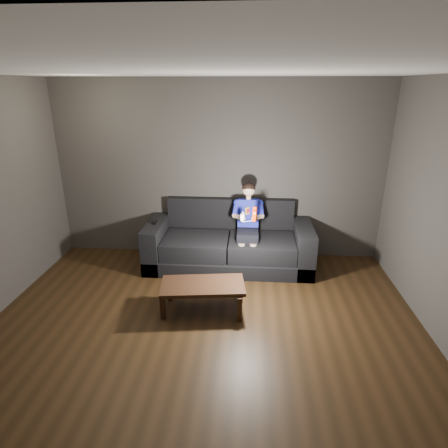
{
  "coord_description": "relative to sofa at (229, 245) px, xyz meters",
  "views": [
    {
      "loc": [
        0.48,
        -3.1,
        2.59
      ],
      "look_at": [
        0.15,
        1.55,
        0.85
      ],
      "focal_mm": 30.0,
      "sensor_mm": 36.0,
      "label": 1
    }
  ],
  "objects": [
    {
      "name": "floor",
      "position": [
        -0.19,
        -2.11,
        -0.31
      ],
      "size": [
        5.0,
        5.0,
        0.0
      ],
      "primitive_type": "plane",
      "color": "black",
      "rests_on": "ground"
    },
    {
      "name": "back_wall",
      "position": [
        -0.19,
        0.39,
        1.04
      ],
      "size": [
        5.0,
        0.04,
        2.7
      ],
      "primitive_type": "cube",
      "color": "#3F3B36",
      "rests_on": "ground"
    },
    {
      "name": "ceiling",
      "position": [
        -0.19,
        -2.11,
        2.39
      ],
      "size": [
        5.0,
        5.0,
        0.02
      ],
      "primitive_type": "cube",
      "color": "silver",
      "rests_on": "back_wall"
    },
    {
      "name": "sofa",
      "position": [
        0.0,
        0.0,
        0.0
      ],
      "size": [
        2.45,
        1.06,
        0.95
      ],
      "color": "black",
      "rests_on": "floor"
    },
    {
      "name": "child",
      "position": [
        0.28,
        -0.07,
        0.46
      ],
      "size": [
        0.46,
        0.56,
        1.13
      ],
      "color": "black",
      "rests_on": "sofa"
    },
    {
      "name": "wii_remote_red",
      "position": [
        0.36,
        -0.51,
        0.67
      ],
      "size": [
        0.06,
        0.08,
        0.2
      ],
      "color": "red",
      "rests_on": "child"
    },
    {
      "name": "nunchuk_white",
      "position": [
        0.2,
        -0.5,
        0.63
      ],
      "size": [
        0.08,
        0.1,
        0.15
      ],
      "color": "white",
      "rests_on": "child"
    },
    {
      "name": "wii_remote_black",
      "position": [
        -1.1,
        -0.09,
        0.37
      ],
      "size": [
        0.06,
        0.17,
        0.03
      ],
      "color": "black",
      "rests_on": "sofa"
    },
    {
      "name": "coffee_table",
      "position": [
        -0.24,
        -1.31,
        0.0
      ],
      "size": [
        1.04,
        0.61,
        0.36
      ],
      "color": "black",
      "rests_on": "floor"
    }
  ]
}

